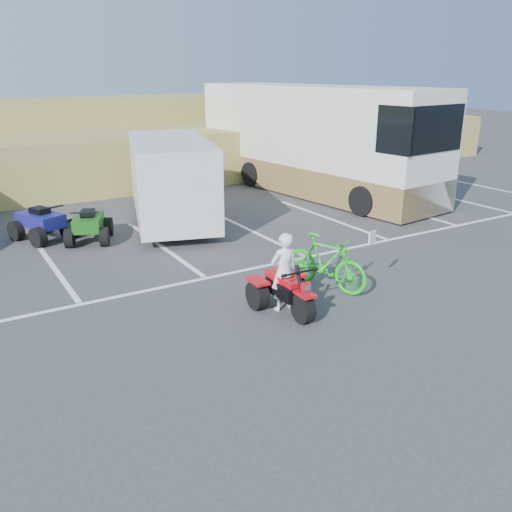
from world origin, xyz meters
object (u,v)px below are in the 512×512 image
rv_motorhome (313,147)px  quad_atv_blue (44,239)px  quad_atv_green (91,241)px  red_trike_atv (288,312)px  cargo_trailer (171,179)px  rider (284,272)px  green_dirt_bike (326,262)px

rv_motorhome → quad_atv_blue: 10.01m
rv_motorhome → quad_atv_green: rv_motorhome is taller
rv_motorhome → quad_atv_blue: size_ratio=7.07×
rv_motorhome → quad_atv_green: size_ratio=7.35×
red_trike_atv → quad_atv_green: red_trike_atv is taller
cargo_trailer → quad_atv_green: size_ratio=3.89×
rider → quad_atv_blue: rider is taller
rv_motorhome → red_trike_atv: bearing=-135.6°
rider → cargo_trailer: (0.60, 6.75, 0.56)m
cargo_trailer → rv_motorhome: bearing=30.5°
rider → green_dirt_bike: rider is taller
cargo_trailer → quad_atv_green: cargo_trailer is taller
red_trike_atv → rider: size_ratio=0.97×
green_dirt_bike → quad_atv_green: green_dirt_bike is taller
green_dirt_bike → cargo_trailer: cargo_trailer is taller
green_dirt_bike → quad_atv_blue: size_ratio=1.27×
cargo_trailer → rv_motorhome: size_ratio=0.53×
cargo_trailer → red_trike_atv: bearing=-78.1°
quad_atv_blue → green_dirt_bike: bearing=-79.5°
rv_motorhome → quad_atv_blue: (-9.80, -1.24, -1.61)m
red_trike_atv → quad_atv_green: 6.65m
red_trike_atv → quad_atv_blue: 7.77m
red_trike_atv → rv_motorhome: 10.91m
quad_atv_blue → quad_atv_green: quad_atv_blue is taller
rv_motorhome → rider: bearing=-136.0°
rider → red_trike_atv: bearing=90.0°
green_dirt_bike → quad_atv_green: 6.68m
rv_motorhome → quad_atv_green: 9.14m
rv_motorhome → quad_atv_green: (-8.76, -2.05, -1.61)m
rider → cargo_trailer: bearing=-93.7°
rider → quad_atv_green: size_ratio=1.05×
red_trike_atv → green_dirt_bike: green_dirt_bike is taller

